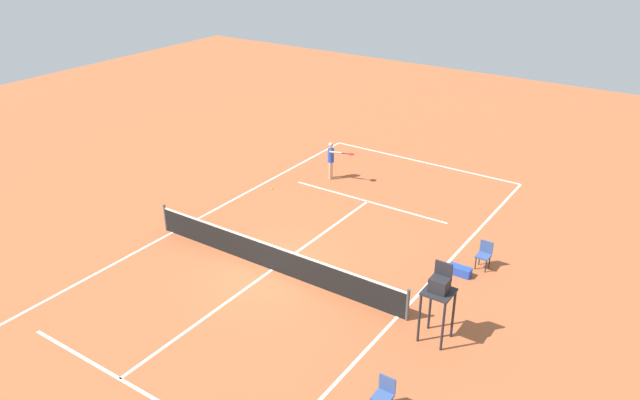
# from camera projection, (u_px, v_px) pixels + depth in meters

# --- Properties ---
(ground_plane) EXTENTS (60.00, 60.00, 0.00)m
(ground_plane) POSITION_uv_depth(u_px,v_px,m) (272.00, 270.00, 20.82)
(ground_plane) COLOR #AD5933
(court_lines) EXTENTS (9.54, 23.42, 0.01)m
(court_lines) POSITION_uv_depth(u_px,v_px,m) (272.00, 270.00, 20.81)
(court_lines) COLOR white
(court_lines) RESTS_ON ground
(tennis_net) EXTENTS (10.14, 0.10, 1.07)m
(tennis_net) POSITION_uv_depth(u_px,v_px,m) (272.00, 257.00, 20.60)
(tennis_net) COLOR #4C4C51
(tennis_net) RESTS_ON ground
(player_serving) EXTENTS (1.32, 0.47, 1.71)m
(player_serving) POSITION_uv_depth(u_px,v_px,m) (332.00, 157.00, 27.32)
(player_serving) COLOR #D8A884
(player_serving) RESTS_ON ground
(tennis_ball) EXTENTS (0.07, 0.07, 0.07)m
(tennis_ball) POSITION_uv_depth(u_px,v_px,m) (272.00, 188.00, 26.73)
(tennis_ball) COLOR #CCE033
(tennis_ball) RESTS_ON ground
(umpire_chair) EXTENTS (0.80, 0.80, 2.41)m
(umpire_chair) POSITION_uv_depth(u_px,v_px,m) (439.00, 291.00, 16.82)
(umpire_chair) COLOR #232328
(umpire_chair) RESTS_ON ground
(courtside_chair_near) EXTENTS (0.44, 0.46, 0.95)m
(courtside_chair_near) POSITION_uv_depth(u_px,v_px,m) (384.00, 394.00, 14.78)
(courtside_chair_near) COLOR #262626
(courtside_chair_near) RESTS_ON ground
(courtside_chair_mid) EXTENTS (0.44, 0.46, 0.95)m
(courtside_chair_mid) POSITION_uv_depth(u_px,v_px,m) (484.00, 254.00, 20.72)
(courtside_chair_mid) COLOR #262626
(courtside_chair_mid) RESTS_ON ground
(equipment_bag) EXTENTS (0.76, 0.32, 0.30)m
(equipment_bag) POSITION_uv_depth(u_px,v_px,m) (460.00, 271.00, 20.47)
(equipment_bag) COLOR #2647B7
(equipment_bag) RESTS_ON ground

